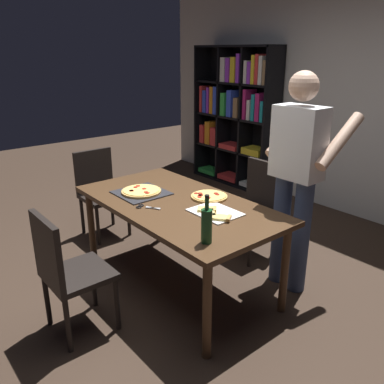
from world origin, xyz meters
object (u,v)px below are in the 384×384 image
(bookshelf, at_px, (236,114))
(second_pizza_plain, at_px, (209,196))
(chair_left_end, at_px, (99,187))
(kitchen_scissors, at_px, (145,207))
(dining_table, at_px, (178,210))
(chair_near_camera, at_px, (65,268))
(pepperoni_pizza_on_tray, at_px, (141,192))
(person_serving_pizza, at_px, (297,171))
(wine_bottle, at_px, (207,225))
(chair_far_side, at_px, (256,202))

(bookshelf, relative_size, second_pizza_plain, 6.54)
(chair_left_end, xyz_separation_m, second_pizza_plain, (1.44, 0.26, 0.25))
(kitchen_scissors, bearing_deg, dining_table, 75.83)
(dining_table, bearing_deg, chair_near_camera, -90.00)
(bookshelf, xyz_separation_m, pepperoni_pizza_on_tray, (1.34, -2.49, -0.25))
(pepperoni_pizza_on_tray, bearing_deg, dining_table, 17.56)
(person_serving_pizza, xyz_separation_m, pepperoni_pizza_on_tray, (-0.93, -0.84, -0.23))
(second_pizza_plain, bearing_deg, pepperoni_pizza_on_tray, -139.78)
(chair_near_camera, height_order, pepperoni_pizza_on_tray, chair_near_camera)
(wine_bottle, height_order, second_pizza_plain, wine_bottle)
(dining_table, relative_size, pepperoni_pizza_on_tray, 4.44)
(person_serving_pizza, bearing_deg, bookshelf, 144.04)
(wine_bottle, bearing_deg, second_pizza_plain, 136.81)
(chair_left_end, bearing_deg, pepperoni_pizza_on_tray, -6.30)
(chair_near_camera, xyz_separation_m, kitchen_scissors, (-0.07, 0.68, 0.24))
(pepperoni_pizza_on_tray, bearing_deg, kitchen_scissors, -28.52)
(bookshelf, distance_m, kitchen_scissors, 3.11)
(dining_table, distance_m, second_pizza_plain, 0.29)
(person_serving_pizza, xyz_separation_m, kitchen_scissors, (-0.65, -0.99, -0.24))
(bookshelf, bearing_deg, pepperoni_pizza_on_tray, -61.69)
(dining_table, xyz_separation_m, bookshelf, (-1.69, 2.38, 0.34))
(dining_table, distance_m, chair_far_side, 0.96)
(chair_far_side, distance_m, second_pizza_plain, 0.74)
(chair_far_side, relative_size, bookshelf, 0.46)
(pepperoni_pizza_on_tray, bearing_deg, bookshelf, 118.31)
(chair_far_side, distance_m, person_serving_pizza, 0.79)
(chair_near_camera, height_order, person_serving_pizza, person_serving_pizza)
(kitchen_scissors, distance_m, second_pizza_plain, 0.55)
(chair_left_end, distance_m, wine_bottle, 2.08)
(dining_table, relative_size, wine_bottle, 5.51)
(pepperoni_pizza_on_tray, bearing_deg, chair_near_camera, -67.30)
(chair_left_end, height_order, bookshelf, bookshelf)
(chair_far_side, relative_size, second_pizza_plain, 3.02)
(dining_table, height_order, wine_bottle, wine_bottle)
(wine_bottle, xyz_separation_m, second_pizza_plain, (-0.58, 0.55, -0.11))
(person_serving_pizza, height_order, wine_bottle, person_serving_pizza)
(chair_far_side, distance_m, bookshelf, 2.27)
(chair_left_end, height_order, kitchen_scissors, chair_left_end)
(chair_left_end, bearing_deg, wine_bottle, -8.12)
(chair_near_camera, bearing_deg, dining_table, 90.00)
(bookshelf, bearing_deg, chair_far_side, -40.17)
(pepperoni_pizza_on_tray, bearing_deg, chair_far_side, 71.70)
(dining_table, bearing_deg, second_pizza_plain, 71.51)
(wine_bottle, distance_m, second_pizza_plain, 0.81)
(bookshelf, height_order, pepperoni_pizza_on_tray, bookshelf)
(chair_near_camera, height_order, second_pizza_plain, chair_near_camera)
(chair_left_end, xyz_separation_m, bookshelf, (-0.33, 2.38, 0.51))
(dining_table, xyz_separation_m, person_serving_pizza, (0.58, 0.73, 0.32))
(chair_near_camera, distance_m, pepperoni_pizza_on_tray, 0.94)
(chair_left_end, xyz_separation_m, person_serving_pizza, (1.94, 0.73, 0.49))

